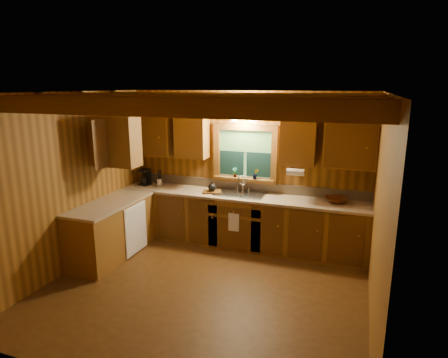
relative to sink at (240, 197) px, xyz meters
The scene contains 20 objects.
room 1.66m from the sink, 90.00° to the right, with size 4.20×4.20×4.20m.
ceiling_beams 2.29m from the sink, 90.00° to the right, with size 4.20×2.54×0.18m.
base_cabinets 0.73m from the sink, 147.14° to the right, with size 4.20×2.22×0.86m.
countertop 0.57m from the sink, 146.97° to the right, with size 4.20×2.24×0.04m.
backsplash 0.31m from the sink, 90.00° to the left, with size 4.20×0.02×0.16m, color tan.
dishwasher_panel 1.79m from the sink, 147.88° to the right, with size 0.02×0.60×0.80m, color white.
upper_cabinets 1.15m from the sink, 162.32° to the right, with size 4.19×1.77×0.78m.
window 0.72m from the sink, 90.00° to the left, with size 1.12×0.08×1.00m.
window_sill 0.34m from the sink, 90.00° to the left, with size 1.06×0.14×0.04m, color brown.
wall_sconce 1.32m from the sink, 90.00° to the left, with size 0.45×0.21×0.17m.
paper_towel_roll 1.06m from the sink, ahead, with size 0.11×0.11×0.27m, color white.
dish_towel 0.48m from the sink, 90.00° to the right, with size 0.18×0.01×0.30m, color white.
sink is the anchor object (origin of this frame).
coffee_maker 1.85m from the sink, behind, with size 0.16×0.21×0.29m.
utensil_crock 1.56m from the sink, behind, with size 0.11×0.11×0.31m.
cutting_board 0.49m from the sink, behind, with size 0.31×0.22×0.03m, color #543312.
teakettle 0.51m from the sink, behind, with size 0.13×0.13×0.17m.
wicker_basket 1.56m from the sink, ahead, with size 0.34×0.34×0.08m, color #48230C.
potted_plant_left 0.45m from the sink, 129.15° to the left, with size 0.09×0.06×0.18m, color #543312.
potted_plant_right 0.47m from the sink, 40.79° to the left, with size 0.10×0.08×0.18m, color #543312.
Camera 1 is at (1.85, -4.37, 2.68)m, focal length 31.00 mm.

